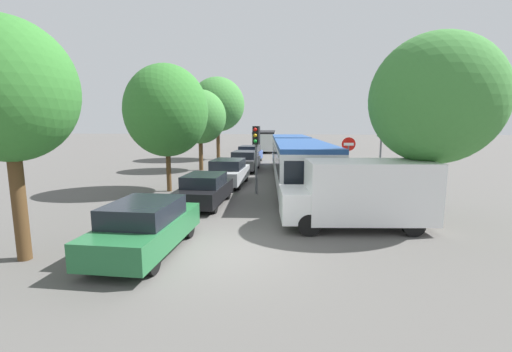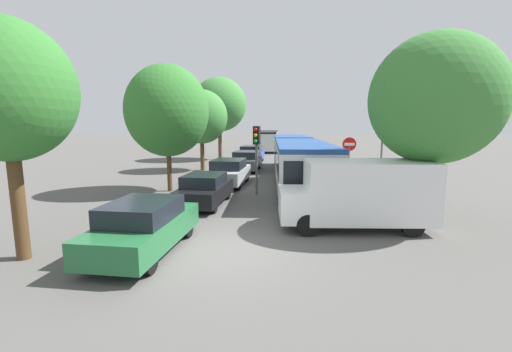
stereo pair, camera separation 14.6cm
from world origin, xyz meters
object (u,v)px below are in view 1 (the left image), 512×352
at_px(queued_car_green, 146,227).
at_px(white_van, 361,192).
at_px(city_bus_rear, 265,139).
at_px(no_entry_sign, 348,156).
at_px(queued_car_black, 205,189).
at_px(tree_left_distant, 218,105).
at_px(tree_left_mid, 166,111).
at_px(articulated_bus, 295,156).
at_px(queued_car_graphite, 245,161).
at_px(traffic_light, 256,145).
at_px(tree_left_far, 200,117).
at_px(direction_sign_post, 381,142).
at_px(queued_car_silver, 228,172).
at_px(queued_car_blue, 250,154).
at_px(tree_left_near, 7,91).
at_px(tree_right_near, 435,100).

relative_size(queued_car_green, white_van, 0.82).
distance_m(city_bus_rear, no_entry_sign, 27.66).
xyz_separation_m(queued_car_black, tree_left_distant, (-3.57, 18.71, 4.60)).
bearing_deg(tree_left_distant, tree_left_mid, -86.80).
bearing_deg(articulated_bus, queued_car_graphite, -138.29).
xyz_separation_m(articulated_bus, no_entry_sign, (2.71, -3.44, 0.40)).
height_order(articulated_bus, traffic_light, traffic_light).
bearing_deg(queued_car_graphite, queued_car_black, -179.87).
height_order(city_bus_rear, tree_left_far, tree_left_far).
height_order(articulated_bus, tree_left_mid, tree_left_mid).
bearing_deg(articulated_bus, queued_car_green, -22.20).
distance_m(white_van, tree_left_distant, 23.75).
distance_m(white_van, direction_sign_post, 7.63).
distance_m(queued_car_silver, queued_car_blue, 11.45).
distance_m(direction_sign_post, tree_left_near, 16.01).
bearing_deg(traffic_light, direction_sign_post, 120.10).
relative_size(queued_car_black, queued_car_silver, 0.92).
bearing_deg(articulated_bus, tree_left_near, -31.83).
relative_size(queued_car_silver, traffic_light, 1.28).
bearing_deg(traffic_light, articulated_bus, 170.93).
relative_size(city_bus_rear, tree_left_near, 1.91).
relative_size(no_entry_sign, direction_sign_post, 0.78).
xyz_separation_m(queued_car_black, traffic_light, (1.95, 2.61, 1.80)).
bearing_deg(direction_sign_post, queued_car_blue, -57.31).
relative_size(articulated_bus, queued_car_black, 4.35).
relative_size(tree_left_mid, tree_left_far, 1.08).
relative_size(tree_left_near, tree_right_near, 0.93).
bearing_deg(traffic_light, queued_car_black, -23.33).
relative_size(articulated_bus, traffic_light, 5.12).
xyz_separation_m(queued_car_black, queued_car_blue, (-0.13, 16.35, 0.07)).
xyz_separation_m(tree_left_distant, tree_right_near, (12.09, -20.55, -0.97)).
distance_m(queued_car_green, tree_left_far, 17.03).
xyz_separation_m(tree_left_near, tree_left_mid, (0.51, 9.24, -0.16)).
height_order(tree_left_far, tree_right_near, tree_right_near).
height_order(queued_car_black, queued_car_silver, queued_car_silver).
height_order(traffic_light, no_entry_sign, traffic_light).
bearing_deg(queued_car_graphite, queued_car_blue, 4.70).
bearing_deg(tree_left_far, city_bus_rear, 80.89).
relative_size(articulated_bus, direction_sign_post, 4.84).
relative_size(queued_car_silver, tree_left_distant, 0.55).
bearing_deg(traffic_light, tree_left_near, -16.35).
bearing_deg(queued_car_black, queued_car_graphite, 0.13).
height_order(queued_car_silver, queued_car_graphite, queued_car_silver).
xyz_separation_m(queued_car_graphite, tree_left_mid, (-2.88, -8.04, 3.41)).
height_order(queued_car_black, tree_left_near, tree_left_near).
bearing_deg(direction_sign_post, white_van, 68.98).
height_order(queued_car_green, queued_car_graphite, queued_car_graphite).
height_order(queued_car_silver, white_van, white_van).
height_order(queued_car_blue, direction_sign_post, direction_sign_post).
distance_m(articulated_bus, tree_right_near, 10.66).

